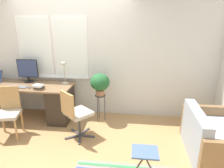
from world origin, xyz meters
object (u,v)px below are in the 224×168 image
object	(u,v)px
monitor	(28,70)
book_stack	(39,87)
mouse	(30,87)
potted_plant	(100,83)
desk_lamp	(64,68)
couch_loveseat	(212,140)
office_chair_swivel	(75,113)
folding_stool	(145,154)
keyboard	(18,87)
desk_chair_wooden	(8,111)
plant_stand	(100,99)

from	to	relation	value
monitor	book_stack	bearing A→B (deg)	-45.59
mouse	potted_plant	distance (m)	1.39
desk_lamp	couch_loveseat	size ratio (longest dim) A/B	0.40
office_chair_swivel	potted_plant	bearing A→B (deg)	-73.44
folding_stool	keyboard	bearing A→B (deg)	153.21
monitor	potted_plant	xyz separation A→B (m)	(1.60, -0.16, -0.17)
keyboard	potted_plant	bearing A→B (deg)	7.99
couch_loveseat	potted_plant	distance (m)	2.20
book_stack	desk_chair_wooden	world-z (taller)	desk_chair_wooden
keyboard	office_chair_swivel	size ratio (longest dim) A/B	0.43
desk_lamp	mouse	bearing A→B (deg)	-146.87
monitor	potted_plant	distance (m)	1.62
keyboard	plant_stand	xyz separation A→B (m)	(1.64, 0.23, -0.27)
desk_chair_wooden	couch_loveseat	distance (m)	3.48
monitor	office_chair_swivel	distance (m)	1.63
mouse	book_stack	xyz separation A→B (m)	(0.21, -0.04, 0.03)
plant_stand	desk_chair_wooden	bearing A→B (deg)	-154.33
keyboard	mouse	distance (m)	0.27
monitor	folding_stool	distance (m)	3.04
desk_chair_wooden	potted_plant	size ratio (longest dim) A/B	2.00
desk_lamp	plant_stand	xyz separation A→B (m)	(0.78, -0.13, -0.60)
monitor	keyboard	bearing A→B (deg)	-95.41
couch_loveseat	potted_plant	world-z (taller)	potted_plant
office_chair_swivel	desk_lamp	bearing A→B (deg)	-20.58
monitor	couch_loveseat	distance (m)	3.76
desk_chair_wooden	couch_loveseat	size ratio (longest dim) A/B	0.76
monitor	desk_chair_wooden	size ratio (longest dim) A/B	0.54
monitor	mouse	distance (m)	0.53
keyboard	desk_chair_wooden	xyz separation A→B (m)	(0.09, -0.52, -0.27)
desk_chair_wooden	book_stack	bearing A→B (deg)	35.65
desk_lamp	desk_chair_wooden	bearing A→B (deg)	-131.44
mouse	desk_chair_wooden	bearing A→B (deg)	-110.27
monitor	keyboard	world-z (taller)	monitor
monitor	desk_lamp	bearing A→B (deg)	-1.92
folding_stool	monitor	bearing A→B (deg)	146.13
keyboard	book_stack	xyz separation A→B (m)	(0.48, -0.06, 0.04)
monitor	mouse	bearing A→B (deg)	-60.71
desk_lamp	couch_loveseat	world-z (taller)	desk_lamp
keyboard	book_stack	distance (m)	0.49
couch_loveseat	monitor	bearing A→B (deg)	72.82
folding_stool	desk_chair_wooden	bearing A→B (deg)	162.76
potted_plant	mouse	bearing A→B (deg)	-169.46
desk_chair_wooden	couch_loveseat	xyz separation A→B (m)	(3.47, -0.18, -0.21)
folding_stool	plant_stand	bearing A→B (deg)	120.01
monitor	folding_stool	bearing A→B (deg)	-33.87
monitor	office_chair_swivel	size ratio (longest dim) A/B	0.54
book_stack	desk_chair_wooden	xyz separation A→B (m)	(-0.39, -0.45, -0.31)
couch_loveseat	plant_stand	world-z (taller)	couch_loveseat
potted_plant	folding_stool	bearing A→B (deg)	-59.99
book_stack	monitor	bearing A→B (deg)	134.41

